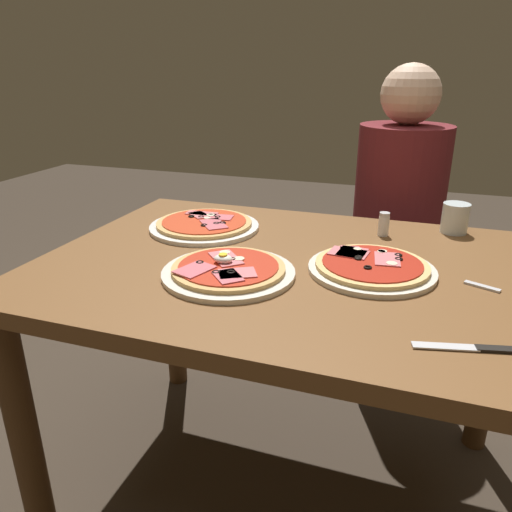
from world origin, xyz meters
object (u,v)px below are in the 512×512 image
(diner_person, at_px, (395,240))
(water_glass_near, at_px, (455,220))
(fork, at_px, (496,290))
(salt_shaker, at_px, (384,224))
(dining_table, at_px, (289,301))
(pizza_across_left, at_px, (371,267))
(pizza_across_right, at_px, (204,225))
(pizza_foreground, at_px, (228,270))
(knife, at_px, (480,348))

(diner_person, bearing_deg, water_glass_near, 116.12)
(fork, xyz_separation_m, salt_shaker, (-0.26, 0.30, 0.03))
(dining_table, height_order, fork, fork)
(pizza_across_left, bearing_deg, pizza_across_right, 161.72)
(pizza_foreground, height_order, diner_person, diner_person)
(pizza_foreground, bearing_deg, water_glass_near, 44.99)
(pizza_across_right, height_order, fork, pizza_across_right)
(diner_person, bearing_deg, knife, 101.01)
(pizza_foreground, distance_m, knife, 0.54)
(pizza_across_left, bearing_deg, fork, -4.97)
(water_glass_near, bearing_deg, knife, -87.98)
(pizza_across_left, height_order, fork, pizza_across_left)
(diner_person, bearing_deg, fork, 108.38)
(pizza_across_left, distance_m, fork, 0.27)
(water_glass_near, relative_size, salt_shaker, 1.27)
(knife, height_order, diner_person, diner_person)
(pizza_across_left, relative_size, fork, 1.95)
(pizza_across_left, distance_m, water_glass_near, 0.41)
(pizza_across_left, xyz_separation_m, pizza_across_right, (-0.50, 0.17, -0.00))
(diner_person, bearing_deg, dining_table, 73.64)
(pizza_across_left, relative_size, water_glass_near, 3.44)
(salt_shaker, distance_m, diner_person, 0.49)
(dining_table, height_order, pizza_across_left, pizza_across_left)
(pizza_across_right, bearing_deg, dining_table, -28.88)
(knife, relative_size, diner_person, 0.16)
(pizza_across_left, xyz_separation_m, fork, (0.26, -0.02, -0.01))
(salt_shaker, xyz_separation_m, diner_person, (0.02, 0.44, -0.19))
(water_glass_near, bearing_deg, pizza_across_right, -163.70)
(water_glass_near, bearing_deg, salt_shaker, -153.62)
(salt_shaker, bearing_deg, knife, -69.18)
(dining_table, xyz_separation_m, knife, (0.41, -0.28, 0.11))
(dining_table, xyz_separation_m, pizza_foreground, (-0.11, -0.13, 0.12))
(pizza_foreground, relative_size, pizza_across_left, 1.04)
(salt_shaker, bearing_deg, pizza_across_left, -90.17)
(dining_table, relative_size, salt_shaker, 18.09)
(pizza_across_left, distance_m, salt_shaker, 0.27)
(dining_table, bearing_deg, fork, -2.40)
(water_glass_near, distance_m, diner_person, 0.44)
(pizza_across_right, height_order, diner_person, diner_person)
(dining_table, height_order, water_glass_near, water_glass_near)
(pizza_across_left, xyz_separation_m, knife, (0.21, -0.28, -0.01))
(pizza_across_left, height_order, pizza_across_right, same)
(dining_table, bearing_deg, pizza_foreground, -131.96)
(pizza_foreground, bearing_deg, salt_shaker, 52.62)
(salt_shaker, bearing_deg, diner_person, 87.81)
(diner_person, bearing_deg, pizza_across_right, 46.82)
(pizza_across_left, bearing_deg, salt_shaker, 89.83)
(dining_table, bearing_deg, salt_shaker, 54.90)
(pizza_foreground, height_order, water_glass_near, water_glass_near)
(dining_table, bearing_deg, pizza_across_left, 1.11)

